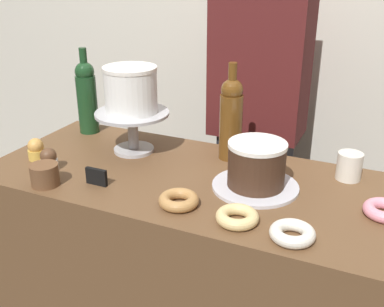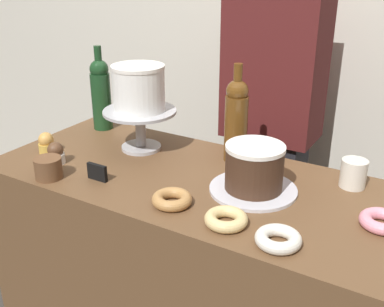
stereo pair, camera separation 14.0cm
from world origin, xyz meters
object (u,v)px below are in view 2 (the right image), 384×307
Objects in this scene: cake_stand_pedestal at (140,122)px; donut_maple at (172,199)px; donut_pink at (382,221)px; coffee_cup_ceramic at (353,173)px; cupcake_caramel at (46,143)px; white_layer_cake at (139,88)px; price_sign_chalkboard at (97,172)px; cupcake_chocolate at (56,154)px; cookie_stack at (48,168)px; barista_figure at (270,138)px; wine_bottle_amber at (236,119)px; wine_bottle_green at (101,93)px; donut_sugar at (278,239)px; donut_glazed at (226,219)px; chocolate_round_cake at (254,167)px.

donut_maple is (0.31, -0.28, -0.08)m from cake_stand_pedestal.
coffee_cup_ceramic reaches higher than donut_pink.
white_layer_cake is at bearing 36.79° from cupcake_caramel.
white_layer_cake is 2.57× the size of price_sign_chalkboard.
donut_maple is at bearing -42.01° from cake_stand_pedestal.
cake_stand_pedestal is 0.30m from cupcake_chocolate.
white_layer_cake is 0.40m from cookie_stack.
barista_figure is (0.48, 0.69, -0.08)m from cupcake_chocolate.
donut_pink is at bearing -7.27° from white_layer_cake.
donut_pink is 0.81m from price_sign_chalkboard.
barista_figure is at bearing 68.53° from price_sign_chalkboard.
cake_stand_pedestal is at bearing -125.38° from barista_figure.
barista_figure is at bearing 138.14° from coffee_cup_ceramic.
price_sign_chalkboard is (-0.29, -0.35, -0.12)m from wine_bottle_amber.
wine_bottle_green is (-0.59, 0.01, 0.00)m from wine_bottle_amber.
donut_sugar is at bearing -4.34° from price_sign_chalkboard.
price_sign_chalkboard is (-0.60, 0.05, 0.01)m from donut_sugar.
price_sign_chalkboard is at bearing 176.41° from donut_glazed.
cookie_stack reaches higher than donut_pink.
cookie_stack is (-0.59, -0.04, 0.02)m from donut_glazed.
donut_maple is at bearing -42.01° from white_layer_cake.
coffee_cup_ceramic is (-0.12, 0.19, 0.03)m from donut_pink.
cupcake_chocolate reaches higher than donut_maple.
cupcake_caramel is at bearing 171.50° from donut_maple.
donut_maple is at bearing -2.33° from price_sign_chalkboard.
cake_stand_pedestal and chocolate_round_cake have the same top height.
cupcake_caramel is 1.00× the size of cupcake_chocolate.
white_layer_cake is at bearing 168.76° from chocolate_round_cake.
donut_maple is 0.42m from cookie_stack.
barista_figure is (0.00, 0.72, -0.06)m from donut_maple.
cookie_stack is at bearing -152.93° from coffee_cup_ceramic.
wine_bottle_green is 4.65× the size of price_sign_chalkboard.
cupcake_caramel is at bearing -90.60° from wine_bottle_green.
white_layer_cake reaches higher than price_sign_chalkboard.
cupcake_caramel is 0.66× the size of donut_glazed.
cupcake_chocolate is 0.87× the size of coffee_cup_ceramic.
donut_maple is at bearing -8.50° from cupcake_caramel.
barista_figure reaches higher than cupcake_caramel.
donut_pink is at bearing 7.91° from cupcake_chocolate.
cupcake_chocolate is at bearing -124.96° from barista_figure.
barista_figure is at bearing 31.05° from wine_bottle_green.
chocolate_round_cake is 0.66m from cupcake_chocolate.
chocolate_round_cake is 0.30m from coffee_cup_ceramic.
white_layer_cake is at bearing 153.54° from donut_sugar.
chocolate_round_cake reaches higher than coffee_cup_ceramic.
cake_stand_pedestal reaches higher than coffee_cup_ceramic.
cookie_stack is at bearing -135.86° from wine_bottle_amber.
cake_stand_pedestal is 0.12m from white_layer_cake.
wine_bottle_green is 0.47m from cookie_stack.
barista_figure reaches higher than cupcake_chocolate.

